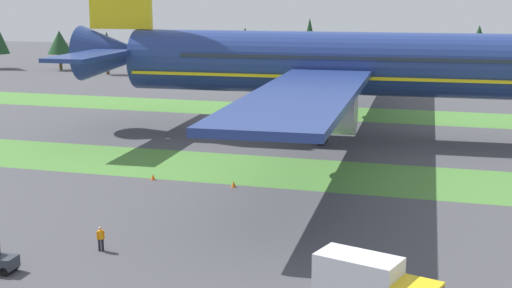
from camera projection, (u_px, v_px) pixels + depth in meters
grass_strip_near at (234, 168)px, 74.21m from camera, size 320.00×12.43×0.01m
grass_strip_far at (311, 112)px, 108.82m from camera, size 320.00×12.43×0.01m
airliner at (349, 63)px, 87.20m from camera, size 69.03×85.04×25.56m
catering_truck at (373, 288)px, 39.39m from camera, size 7.32×4.20×3.58m
ground_crew_marshaller at (101, 238)px, 50.45m from camera, size 0.44×0.41×1.74m
taxiway_marker_0 at (153, 177)px, 69.60m from camera, size 0.44×0.44×0.58m
taxiway_marker_1 at (234, 184)px, 67.02m from camera, size 0.44×0.44×0.57m
distant_tree_line at (349, 46)px, 145.87m from camera, size 173.94×10.34×12.33m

